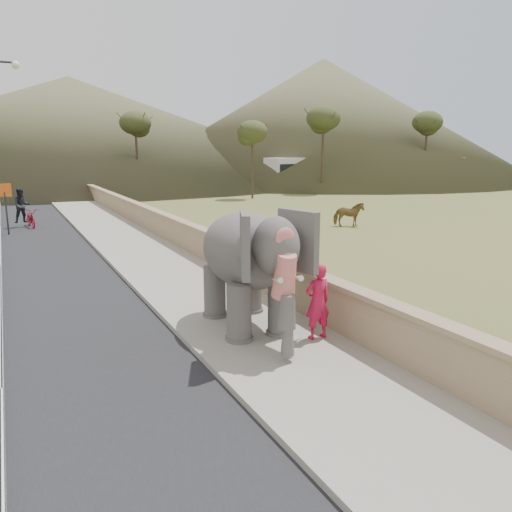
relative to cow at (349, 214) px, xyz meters
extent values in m
plane|color=olive|center=(-11.31, -12.79, -0.64)|extent=(160.00, 160.00, 0.00)
cube|color=#9E9687|center=(-11.31, -2.79, -0.56)|extent=(3.00, 120.00, 0.15)
cube|color=tan|center=(-9.66, -2.79, -0.09)|extent=(0.30, 120.00, 1.10)
sphere|color=#FFF2CC|center=(-14.81, 5.64, 7.06)|extent=(0.36, 0.36, 0.36)
cylinder|color=#2D2D33|center=(-15.81, 5.04, 0.36)|extent=(0.08, 0.08, 2.00)
cube|color=orange|center=(-15.81, 5.04, 1.46)|extent=(0.60, 0.05, 0.60)
imported|color=brown|center=(0.00, 0.00, 0.00)|extent=(1.66, 1.34, 1.28)
imported|color=silver|center=(3.98, 23.92, 0.08)|extent=(4.24, 1.74, 1.44)
cube|color=white|center=(12.94, 22.90, 0.91)|extent=(11.20, 3.62, 3.10)
cube|color=orange|center=(22.38, 18.68, 0.91)|extent=(11.22, 3.79, 3.10)
cone|color=brown|center=(24.69, 39.21, 7.36)|extent=(56.00, 56.00, 16.00)
cone|color=brown|center=(-6.31, 57.21, 6.36)|extent=(80.00, 80.00, 14.00)
imported|color=#BE1438|center=(-10.36, -12.68, 0.29)|extent=(0.57, 0.37, 1.56)
imported|color=maroon|center=(-14.71, 7.18, -0.15)|extent=(0.86, 1.92, 0.98)
imported|color=black|center=(-15.08, 7.18, 0.50)|extent=(0.94, 0.77, 1.78)
camera|label=1|loc=(-15.83, -20.76, 3.32)|focal=35.00mm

